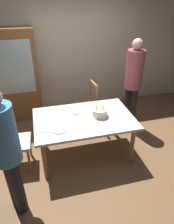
{
  "coord_description": "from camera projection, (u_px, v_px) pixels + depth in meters",
  "views": [
    {
      "loc": [
        -0.64,
        -2.65,
        2.45
      ],
      "look_at": [
        0.05,
        0.0,
        0.83
      ],
      "focal_mm": 32.43,
      "sensor_mm": 36.0,
      "label": 1
    }
  ],
  "objects": [
    {
      "name": "china_cabinet",
      "position": [
        11.0,
        77.0,
        4.15
      ],
      "size": [
        1.1,
        0.45,
        1.9
      ],
      "color": "brown",
      "rests_on": "ground"
    },
    {
      "name": "fork_near_celebrant",
      "position": [
        48.0,
        132.0,
        2.89
      ],
      "size": [
        0.18,
        0.05,
        0.01
      ],
      "primitive_type": "cube",
      "rotation": [
        0.0,
        0.0,
        -0.2
      ],
      "color": "silver",
      "rests_on": "dining_table"
    },
    {
      "name": "back_wall",
      "position": [
        64.0,
        53.0,
        4.47
      ],
      "size": [
        6.4,
        0.1,
        2.6
      ],
      "primitive_type": "cube",
      "color": "beige",
      "rests_on": "ground"
    },
    {
      "name": "fork_far_side",
      "position": [
        67.0,
        113.0,
        3.36
      ],
      "size": [
        0.18,
        0.04,
        0.01
      ],
      "primitive_type": "cube",
      "rotation": [
        0.0,
        0.0,
        0.12
      ],
      "color": "silver",
      "rests_on": "dining_table"
    },
    {
      "name": "chair_spindle_back",
      "position": [
        86.0,
        106.0,
        4.1
      ],
      "size": [
        0.48,
        0.48,
        0.95
      ],
      "color": "#9E7042",
      "rests_on": "ground"
    },
    {
      "name": "chair_upholstered",
      "position": [
        9.0,
        139.0,
        3.06
      ],
      "size": [
        0.46,
        0.46,
        0.95
      ],
      "color": "beige",
      "rests_on": "ground"
    },
    {
      "name": "dining_table",
      "position": [
        84.0,
        122.0,
        3.26
      ],
      "size": [
        1.57,
        1.02,
        0.73
      ],
      "color": "white",
      "rests_on": "ground"
    },
    {
      "name": "plate_near_celebrant",
      "position": [
        59.0,
        130.0,
        2.93
      ],
      "size": [
        0.22,
        0.22,
        0.01
      ],
      "primitive_type": "cylinder",
      "color": "silver",
      "rests_on": "dining_table"
    },
    {
      "name": "person_celebrant",
      "position": [
        6.0,
        150.0,
        2.2
      ],
      "size": [
        0.32,
        0.32,
        1.7
      ],
      "color": "#262328",
      "rests_on": "ground"
    },
    {
      "name": "person_guest",
      "position": [
        133.0,
        80.0,
        3.84
      ],
      "size": [
        0.32,
        0.32,
        1.77
      ],
      "color": "#262328",
      "rests_on": "ground"
    },
    {
      "name": "birthday_cake",
      "position": [
        100.0,
        113.0,
        3.24
      ],
      "size": [
        0.28,
        0.28,
        0.19
      ],
      "color": "silver",
      "rests_on": "dining_table"
    },
    {
      "name": "plate_far_side",
      "position": [
        76.0,
        111.0,
        3.39
      ],
      "size": [
        0.22,
        0.22,
        0.01
      ],
      "primitive_type": "cylinder",
      "color": "silver",
      "rests_on": "dining_table"
    },
    {
      "name": "fork_near_guest",
      "position": [
        107.0,
        122.0,
        3.11
      ],
      "size": [
        0.18,
        0.02,
        0.01
      ],
      "primitive_type": "cube",
      "rotation": [
        0.0,
        0.0,
        -0.02
      ],
      "color": "silver",
      "rests_on": "dining_table"
    },
    {
      "name": "ground",
      "position": [
        84.0,
        152.0,
        3.59
      ],
      "size": [
        6.4,
        6.4,
        0.0
      ],
      "primitive_type": "plane",
      "color": "brown"
    }
  ]
}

